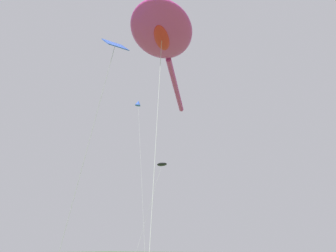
% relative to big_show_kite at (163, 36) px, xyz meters
% --- Properties ---
extents(big_show_kite, '(11.99, 6.61, 13.61)m').
position_rel_big_show_kite_xyz_m(big_show_kite, '(0.00, 0.00, 0.00)').
color(big_show_kite, '#CC3899').
rests_on(big_show_kite, ground).
extents(small_kite_triangle_green, '(1.44, 4.11, 11.39)m').
position_rel_big_show_kite_xyz_m(small_kite_triangle_green, '(-2.84, 0.95, -2.46)').
color(small_kite_triangle_green, blue).
rests_on(small_kite_triangle_green, ground).
extents(small_kite_box_yellow, '(3.23, 4.21, 17.50)m').
position_rel_big_show_kite_xyz_m(small_kite_box_yellow, '(12.15, 11.34, 3.92)').
color(small_kite_box_yellow, blue).
rests_on(small_kite_box_yellow, ground).
extents(small_kite_tiny_distant, '(1.92, 2.64, 9.64)m').
position_rel_big_show_kite_xyz_m(small_kite_tiny_distant, '(12.06, 8.00, -3.68)').
color(small_kite_tiny_distant, black).
rests_on(small_kite_tiny_distant, ground).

